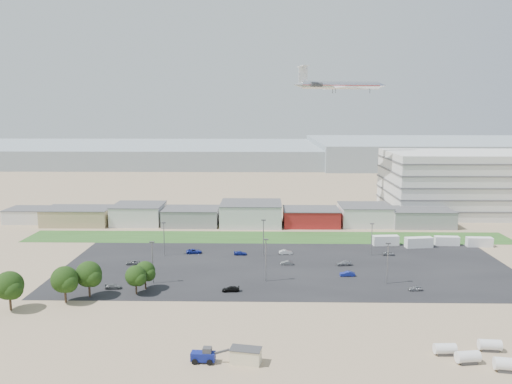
{
  "coord_description": "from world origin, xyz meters",
  "views": [
    {
      "loc": [
        -0.84,
        -109.33,
        41.55
      ],
      "look_at": [
        -3.27,
        22.0,
        20.15
      ],
      "focal_mm": 35.0,
      "sensor_mm": 36.0,
      "label": 1
    }
  ],
  "objects_px": {
    "airliner": "(341,85)",
    "telehandler": "(203,355)",
    "parked_car_11": "(286,252)",
    "parked_car_1": "(347,274)",
    "parked_car_7": "(287,263)",
    "parked_car_9": "(194,251)",
    "portable_shed": "(246,356)",
    "storage_tank_nw": "(445,349)",
    "parked_car_3": "(231,289)",
    "parked_car_5": "(133,262)",
    "parked_car_10": "(113,286)",
    "parked_car_2": "(415,288)",
    "parked_car_6": "(240,253)",
    "parked_car_12": "(343,263)",
    "tree_far_left": "(9,289)",
    "parked_car_8": "(388,253)",
    "box_trailer_a": "(386,240)"
  },
  "relations": [
    {
      "from": "parked_car_5",
      "to": "parked_car_9",
      "type": "distance_m",
      "value": 18.85
    },
    {
      "from": "parked_car_3",
      "to": "parked_car_5",
      "type": "bearing_deg",
      "value": -130.94
    },
    {
      "from": "airliner",
      "to": "parked_car_5",
      "type": "height_order",
      "value": "airliner"
    },
    {
      "from": "parked_car_3",
      "to": "parked_car_12",
      "type": "relative_size",
      "value": 0.99
    },
    {
      "from": "parked_car_7",
      "to": "parked_car_8",
      "type": "distance_m",
      "value": 31.42
    },
    {
      "from": "parked_car_6",
      "to": "parked_car_10",
      "type": "relative_size",
      "value": 0.97
    },
    {
      "from": "parked_car_7",
      "to": "parked_car_9",
      "type": "xyz_separation_m",
      "value": [
        -26.97,
        10.57,
        0.08
      ]
    },
    {
      "from": "parked_car_8",
      "to": "portable_shed",
      "type": "bearing_deg",
      "value": 147.99
    },
    {
      "from": "parked_car_3",
      "to": "parked_car_8",
      "type": "relative_size",
      "value": 1.18
    },
    {
      "from": "parked_car_11",
      "to": "parked_car_1",
      "type": "bearing_deg",
      "value": -148.42
    },
    {
      "from": "parked_car_12",
      "to": "storage_tank_nw",
      "type": "bearing_deg",
      "value": 6.12
    },
    {
      "from": "parked_car_10",
      "to": "parked_car_11",
      "type": "relative_size",
      "value": 1.02
    },
    {
      "from": "parked_car_1",
      "to": "parked_car_11",
      "type": "bearing_deg",
      "value": -143.7
    },
    {
      "from": "storage_tank_nw",
      "to": "parked_car_5",
      "type": "height_order",
      "value": "storage_tank_nw"
    },
    {
      "from": "parked_car_7",
      "to": "parked_car_10",
      "type": "height_order",
      "value": "parked_car_10"
    },
    {
      "from": "parked_car_6",
      "to": "parked_car_7",
      "type": "relative_size",
      "value": 1.14
    },
    {
      "from": "box_trailer_a",
      "to": "telehandler",
      "type": "bearing_deg",
      "value": -128.28
    },
    {
      "from": "storage_tank_nw",
      "to": "parked_car_3",
      "type": "relative_size",
      "value": 0.9
    },
    {
      "from": "parked_car_2",
      "to": "parked_car_3",
      "type": "height_order",
      "value": "parked_car_3"
    },
    {
      "from": "airliner",
      "to": "parked_car_9",
      "type": "xyz_separation_m",
      "value": [
        -51.61,
        -66.04,
        -51.32
      ]
    },
    {
      "from": "parked_car_5",
      "to": "parked_car_9",
      "type": "height_order",
      "value": "parked_car_9"
    },
    {
      "from": "airliner",
      "to": "parked_car_2",
      "type": "relative_size",
      "value": 12.37
    },
    {
      "from": "parked_car_9",
      "to": "parked_car_11",
      "type": "relative_size",
      "value": 1.18
    },
    {
      "from": "airliner",
      "to": "parked_car_11",
      "type": "height_order",
      "value": "airliner"
    },
    {
      "from": "parked_car_2",
      "to": "airliner",
      "type": "bearing_deg",
      "value": 178.32
    },
    {
      "from": "parked_car_10",
      "to": "parked_car_7",
      "type": "bearing_deg",
      "value": -70.04
    },
    {
      "from": "telehandler",
      "to": "tree_far_left",
      "type": "height_order",
      "value": "tree_far_left"
    },
    {
      "from": "storage_tank_nw",
      "to": "box_trailer_a",
      "type": "distance_m",
      "value": 71.63
    },
    {
      "from": "box_trailer_a",
      "to": "parked_car_6",
      "type": "distance_m",
      "value": 46.46
    },
    {
      "from": "parked_car_6",
      "to": "parked_car_7",
      "type": "xyz_separation_m",
      "value": [
        13.19,
        -9.17,
        0.0
      ]
    },
    {
      "from": "parked_car_3",
      "to": "parked_car_7",
      "type": "distance_m",
      "value": 24.98
    },
    {
      "from": "tree_far_left",
      "to": "parked_car_5",
      "type": "height_order",
      "value": "tree_far_left"
    },
    {
      "from": "parked_car_6",
      "to": "parked_car_9",
      "type": "relative_size",
      "value": 0.84
    },
    {
      "from": "storage_tank_nw",
      "to": "parked_car_5",
      "type": "xyz_separation_m",
      "value": [
        -67.16,
        49.81,
        -0.48
      ]
    },
    {
      "from": "parked_car_1",
      "to": "parked_car_10",
      "type": "xyz_separation_m",
      "value": [
        -56.83,
        -10.18,
        -0.06
      ]
    },
    {
      "from": "parked_car_12",
      "to": "parked_car_9",
      "type": "bearing_deg",
      "value": -109.21
    },
    {
      "from": "portable_shed",
      "to": "storage_tank_nw",
      "type": "xyz_separation_m",
      "value": [
        34.22,
        3.5,
        -0.2
      ]
    },
    {
      "from": "telehandler",
      "to": "airliner",
      "type": "xyz_separation_m",
      "value": [
        40.95,
        130.49,
        50.61
      ]
    },
    {
      "from": "parked_car_1",
      "to": "parked_car_9",
      "type": "distance_m",
      "value": 46.37
    },
    {
      "from": "parked_car_1",
      "to": "parked_car_5",
      "type": "distance_m",
      "value": 57.72
    },
    {
      "from": "parked_car_10",
      "to": "parked_car_5",
      "type": "bearing_deg",
      "value": -4.16
    },
    {
      "from": "parked_car_2",
      "to": "parked_car_9",
      "type": "distance_m",
      "value": 63.62
    },
    {
      "from": "parked_car_3",
      "to": "parked_car_12",
      "type": "height_order",
      "value": "parked_car_12"
    },
    {
      "from": "portable_shed",
      "to": "parked_car_12",
      "type": "height_order",
      "value": "portable_shed"
    },
    {
      "from": "parked_car_7",
      "to": "parked_car_11",
      "type": "xyz_separation_m",
      "value": [
        0.06,
        10.08,
        0.08
      ]
    },
    {
      "from": "parked_car_8",
      "to": "parked_car_9",
      "type": "bearing_deg",
      "value": 88.6
    },
    {
      "from": "box_trailer_a",
      "to": "airliner",
      "type": "distance_m",
      "value": 75.53
    },
    {
      "from": "airliner",
      "to": "telehandler",
      "type": "bearing_deg",
      "value": -118.68
    },
    {
      "from": "portable_shed",
      "to": "box_trailer_a",
      "type": "bearing_deg",
      "value": 71.9
    },
    {
      "from": "parked_car_9",
      "to": "parked_car_10",
      "type": "xyz_separation_m",
      "value": [
        -14.91,
        -29.99,
        -0.06
      ]
    }
  ]
}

